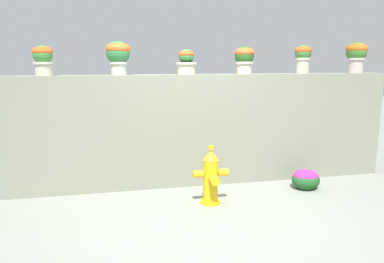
{
  "coord_description": "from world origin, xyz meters",
  "views": [
    {
      "loc": [
        -0.98,
        -3.77,
        1.79
      ],
      "look_at": [
        0.05,
        1.06,
        0.81
      ],
      "focal_mm": 34.28,
      "sensor_mm": 36.0,
      "label": 1
    }
  ],
  "objects_px": {
    "potted_plant_3": "(186,61)",
    "potted_plant_6": "(356,54)",
    "potted_plant_1": "(43,58)",
    "potted_plant_4": "(244,58)",
    "fire_hydrant": "(211,178)",
    "potted_plant_2": "(118,54)",
    "potted_plant_5": "(303,56)",
    "flower_bush_left": "(306,179)"
  },
  "relations": [
    {
      "from": "fire_hydrant",
      "to": "flower_bush_left",
      "type": "xyz_separation_m",
      "value": [
        1.45,
        0.25,
        -0.19
      ]
    },
    {
      "from": "potted_plant_2",
      "to": "potted_plant_6",
      "type": "bearing_deg",
      "value": -0.44
    },
    {
      "from": "potted_plant_3",
      "to": "potted_plant_5",
      "type": "height_order",
      "value": "potted_plant_5"
    },
    {
      "from": "potted_plant_4",
      "to": "potted_plant_6",
      "type": "relative_size",
      "value": 0.84
    },
    {
      "from": "fire_hydrant",
      "to": "potted_plant_4",
      "type": "bearing_deg",
      "value": 49.49
    },
    {
      "from": "potted_plant_3",
      "to": "potted_plant_6",
      "type": "distance_m",
      "value": 2.63
    },
    {
      "from": "potted_plant_2",
      "to": "potted_plant_5",
      "type": "distance_m",
      "value": 2.67
    },
    {
      "from": "potted_plant_5",
      "to": "potted_plant_3",
      "type": "bearing_deg",
      "value": -179.03
    },
    {
      "from": "potted_plant_3",
      "to": "potted_plant_6",
      "type": "xyz_separation_m",
      "value": [
        2.63,
        0.02,
        0.11
      ]
    },
    {
      "from": "potted_plant_6",
      "to": "fire_hydrant",
      "type": "relative_size",
      "value": 0.62
    },
    {
      "from": "potted_plant_1",
      "to": "potted_plant_2",
      "type": "height_order",
      "value": "potted_plant_2"
    },
    {
      "from": "fire_hydrant",
      "to": "potted_plant_5",
      "type": "bearing_deg",
      "value": 26.87
    },
    {
      "from": "potted_plant_3",
      "to": "potted_plant_6",
      "type": "bearing_deg",
      "value": 0.36
    },
    {
      "from": "potted_plant_2",
      "to": "fire_hydrant",
      "type": "distance_m",
      "value": 2.03
    },
    {
      "from": "potted_plant_2",
      "to": "fire_hydrant",
      "type": "relative_size",
      "value": 0.6
    },
    {
      "from": "fire_hydrant",
      "to": "potted_plant_3",
      "type": "bearing_deg",
      "value": 101.1
    },
    {
      "from": "potted_plant_3",
      "to": "fire_hydrant",
      "type": "distance_m",
      "value": 1.63
    },
    {
      "from": "potted_plant_1",
      "to": "potted_plant_5",
      "type": "height_order",
      "value": "potted_plant_5"
    },
    {
      "from": "potted_plant_3",
      "to": "fire_hydrant",
      "type": "height_order",
      "value": "potted_plant_3"
    },
    {
      "from": "potted_plant_4",
      "to": "potted_plant_5",
      "type": "distance_m",
      "value": 0.91
    },
    {
      "from": "potted_plant_1",
      "to": "flower_bush_left",
      "type": "relative_size",
      "value": 0.97
    },
    {
      "from": "potted_plant_1",
      "to": "flower_bush_left",
      "type": "distance_m",
      "value": 3.86
    },
    {
      "from": "potted_plant_1",
      "to": "potted_plant_5",
      "type": "bearing_deg",
      "value": 0.77
    },
    {
      "from": "potted_plant_2",
      "to": "potted_plant_5",
      "type": "relative_size",
      "value": 1.07
    },
    {
      "from": "potted_plant_1",
      "to": "potted_plant_3",
      "type": "distance_m",
      "value": 1.85
    },
    {
      "from": "potted_plant_5",
      "to": "potted_plant_6",
      "type": "bearing_deg",
      "value": -0.88
    },
    {
      "from": "potted_plant_2",
      "to": "flower_bush_left",
      "type": "xyz_separation_m",
      "value": [
        2.51,
        -0.58,
        -1.72
      ]
    },
    {
      "from": "potted_plant_2",
      "to": "fire_hydrant",
      "type": "xyz_separation_m",
      "value": [
        1.07,
        -0.83,
        -1.52
      ]
    },
    {
      "from": "potted_plant_2",
      "to": "flower_bush_left",
      "type": "distance_m",
      "value": 3.1
    },
    {
      "from": "potted_plant_1",
      "to": "fire_hydrant",
      "type": "xyz_separation_m",
      "value": [
        2.0,
        -0.76,
        -1.47
      ]
    },
    {
      "from": "potted_plant_3",
      "to": "potted_plant_5",
      "type": "bearing_deg",
      "value": 0.97
    },
    {
      "from": "potted_plant_5",
      "to": "fire_hydrant",
      "type": "height_order",
      "value": "potted_plant_5"
    },
    {
      "from": "potted_plant_1",
      "to": "potted_plant_5",
      "type": "relative_size",
      "value": 0.92
    },
    {
      "from": "potted_plant_1",
      "to": "fire_hydrant",
      "type": "relative_size",
      "value": 0.51
    },
    {
      "from": "potted_plant_3",
      "to": "flower_bush_left",
      "type": "height_order",
      "value": "potted_plant_3"
    },
    {
      "from": "potted_plant_3",
      "to": "potted_plant_6",
      "type": "relative_size",
      "value": 0.74
    },
    {
      "from": "potted_plant_2",
      "to": "flower_bush_left",
      "type": "relative_size",
      "value": 1.13
    },
    {
      "from": "potted_plant_4",
      "to": "potted_plant_6",
      "type": "xyz_separation_m",
      "value": [
        1.78,
        -0.01,
        0.06
      ]
    },
    {
      "from": "potted_plant_2",
      "to": "flower_bush_left",
      "type": "bearing_deg",
      "value": -12.92
    },
    {
      "from": "potted_plant_1",
      "to": "potted_plant_4",
      "type": "bearing_deg",
      "value": 1.04
    },
    {
      "from": "potted_plant_2",
      "to": "potted_plant_4",
      "type": "xyz_separation_m",
      "value": [
        1.76,
        -0.01,
        -0.05
      ]
    },
    {
      "from": "potted_plant_4",
      "to": "flower_bush_left",
      "type": "xyz_separation_m",
      "value": [
        0.75,
        -0.56,
        -1.67
      ]
    }
  ]
}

